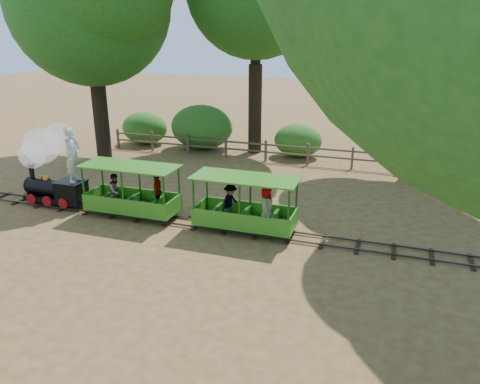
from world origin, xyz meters
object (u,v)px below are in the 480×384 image
(locomotive, at_px, (50,158))
(carriage_rear, at_px, (246,209))
(fence, at_px, (287,151))
(carriage_front, at_px, (134,195))

(locomotive, bearing_deg, carriage_rear, -0.57)
(fence, bearing_deg, carriage_rear, -85.66)
(carriage_rear, bearing_deg, fence, 94.34)
(carriage_front, xyz_separation_m, carriage_rear, (3.89, 0.01, 0.01))
(carriage_rear, height_order, fence, carriage_rear)
(carriage_rear, distance_m, fence, 8.02)
(locomotive, relative_size, carriage_rear, 0.94)
(fence, bearing_deg, carriage_front, -112.32)
(locomotive, xyz_separation_m, carriage_rear, (7.17, -0.07, -0.96))
(carriage_rear, xyz_separation_m, fence, (-0.61, 8.00, -0.18))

